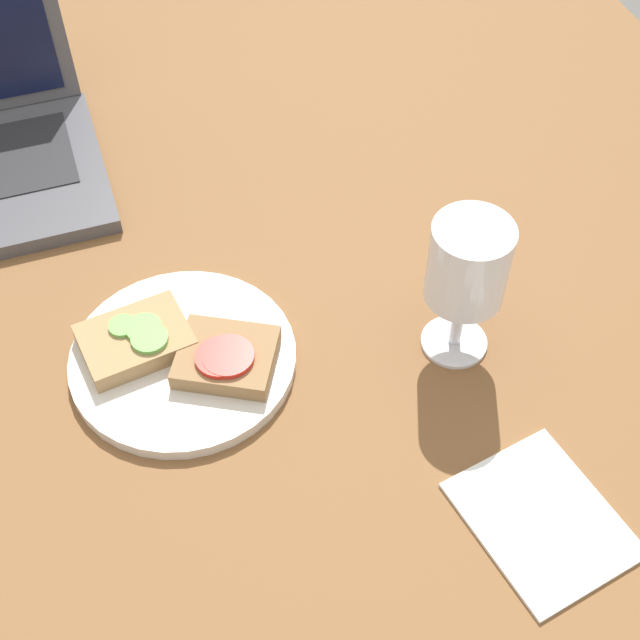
% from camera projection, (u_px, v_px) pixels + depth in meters
% --- Properties ---
extents(wooden_table, '(1.40, 1.40, 0.03)m').
position_uv_depth(wooden_table, '(219.00, 348.00, 0.89)').
color(wooden_table, brown).
rests_on(wooden_table, ground).
extents(plate, '(0.22, 0.22, 0.01)m').
position_uv_depth(plate, '(183.00, 359.00, 0.85)').
color(plate, silver).
rests_on(plate, wooden_table).
extents(sandwich_with_cucumber, '(0.11, 0.09, 0.02)m').
position_uv_depth(sandwich_with_cucumber, '(136.00, 339.00, 0.85)').
color(sandwich_with_cucumber, '#A88456').
rests_on(sandwich_with_cucumber, plate).
extents(sandwich_with_tomato, '(0.12, 0.11, 0.02)m').
position_uv_depth(sandwich_with_tomato, '(227.00, 357.00, 0.83)').
color(sandwich_with_tomato, '#937047').
rests_on(sandwich_with_tomato, plate).
extents(wine_glass, '(0.07, 0.07, 0.16)m').
position_uv_depth(wine_glass, '(468.00, 268.00, 0.79)').
color(wine_glass, white).
rests_on(wine_glass, wooden_table).
extents(napkin, '(0.14, 0.16, 0.00)m').
position_uv_depth(napkin, '(542.00, 519.00, 0.75)').
color(napkin, white).
rests_on(napkin, wooden_table).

